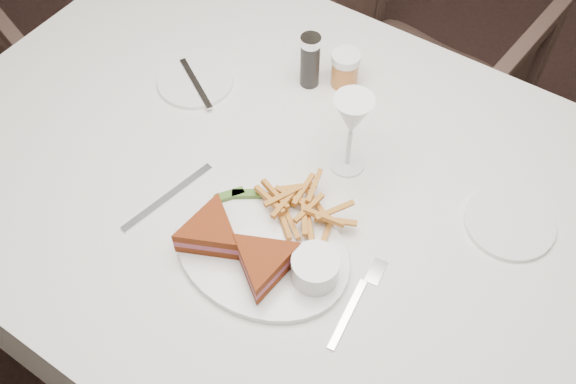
{
  "coord_description": "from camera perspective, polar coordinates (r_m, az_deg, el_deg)",
  "views": [
    {
      "loc": [
        0.29,
        -0.31,
        1.71
      ],
      "look_at": [
        -0.03,
        0.27,
        0.8
      ],
      "focal_mm": 40.0,
      "sensor_mm": 36.0,
      "label": 1
    }
  ],
  "objects": [
    {
      "name": "table_setting",
      "position": [
        1.13,
        0.42,
        -0.75
      ],
      "size": [
        0.85,
        0.66,
        0.18
      ],
      "color": "white",
      "rests_on": "table"
    },
    {
      "name": "table",
      "position": [
        1.51,
        0.95,
        -8.13
      ],
      "size": [
        1.56,
        1.1,
        0.75
      ],
      "primitive_type": "cube",
      "rotation": [
        0.0,
        0.0,
        -0.07
      ],
      "color": "silver",
      "rests_on": "ground"
    },
    {
      "name": "chair_far",
      "position": [
        2.05,
        10.5,
        10.46
      ],
      "size": [
        0.72,
        0.69,
        0.65
      ],
      "primitive_type": "imported",
      "rotation": [
        0.0,
        0.0,
        2.98
      ],
      "color": "#49342D",
      "rests_on": "ground"
    }
  ]
}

